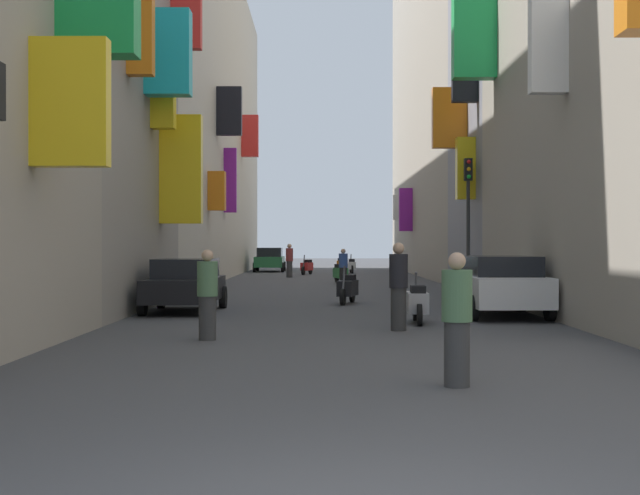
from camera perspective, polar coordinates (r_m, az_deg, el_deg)
name	(u,v)px	position (r m, az deg, el deg)	size (l,w,h in m)	color
ground_plane	(327,288)	(35.49, 0.47, -2.61)	(140.00, 140.00, 0.00)	#424244
building_left_mid_b	(175,116)	(48.28, -9.31, 8.35)	(7.12, 36.50, 17.16)	#BCB29E
building_right_mid_a	(541,59)	(34.96, 14.01, 11.70)	(7.26, 7.90, 17.45)	gray
building_right_mid_b	(463,92)	(52.73, 9.15, 9.84)	(6.77, 28.26, 21.12)	#9E9384
parked_car_black	(183,284)	(23.38, -8.78, -2.31)	(1.88, 3.93, 1.38)	black
parked_car_green	(268,259)	(56.21, -3.37, -0.75)	(1.91, 4.16, 1.51)	#236638
parked_car_white	(497,284)	(22.11, 11.34, -2.34)	(1.94, 4.34, 1.47)	white
scooter_green	(339,273)	(39.61, 1.20, -1.64)	(0.67, 1.77, 1.13)	#287F3D
scooter_black	(346,288)	(26.10, 1.68, -2.63)	(0.68, 1.83, 1.13)	black
scooter_white	(350,265)	(52.96, 1.92, -1.16)	(0.48, 1.78, 1.13)	silver
scooter_orange	(340,264)	(56.35, 1.29, -1.08)	(0.69, 1.76, 1.13)	orange
scooter_red	(305,267)	(50.54, -0.97, -1.23)	(0.74, 1.79, 1.13)	red
scooter_silver	(416,303)	(19.87, 6.16, -3.54)	(0.49, 1.87, 1.13)	#ADADB2
pedestrian_crossing	(206,295)	(16.45, -7.37, -3.05)	(0.49, 0.49, 1.67)	#353535
pedestrian_near_left	(397,286)	(18.14, 4.95, -2.51)	(0.53, 0.53, 1.80)	#2F2F2F
pedestrian_near_right	(455,320)	(11.16, 8.67, -4.61)	(0.50, 0.50, 1.67)	#363636
pedestrian_mid_street	(288,261)	(46.26, -2.10, -0.85)	(0.42, 0.42, 1.76)	#343434
pedestrian_far_away	(341,267)	(37.73, 1.38, -1.27)	(0.53, 0.53, 1.55)	black
traffic_light_near_corner	(466,203)	(30.36, 9.38, 2.83)	(0.26, 0.34, 4.65)	#2D2D2D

